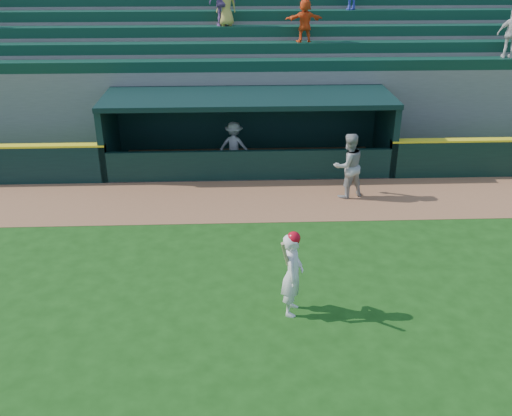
# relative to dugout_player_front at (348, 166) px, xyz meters

# --- Properties ---
(ground) EXTENTS (120.00, 120.00, 0.00)m
(ground) POSITION_rel_dugout_player_front_xyz_m (-2.86, -5.09, -0.98)
(ground) COLOR #164210
(ground) RESTS_ON ground
(warning_track) EXTENTS (40.00, 3.00, 0.01)m
(warning_track) POSITION_rel_dugout_player_front_xyz_m (-2.86, -0.19, -0.98)
(warning_track) COLOR #915C3A
(warning_track) RESTS_ON ground
(dugout_player_front) EXTENTS (1.15, 1.03, 1.97)m
(dugout_player_front) POSITION_rel_dugout_player_front_xyz_m (0.00, 0.00, 0.00)
(dugout_player_front) COLOR #9A9A95
(dugout_player_front) RESTS_ON ground
(dugout_player_inside) EXTENTS (1.15, 0.83, 1.61)m
(dugout_player_inside) POSITION_rel_dugout_player_front_xyz_m (-3.35, 2.48, -0.18)
(dugout_player_inside) COLOR #A7A7A2
(dugout_player_inside) RESTS_ON ground
(dugout) EXTENTS (9.40, 2.80, 2.46)m
(dugout) POSITION_rel_dugout_player_front_xyz_m (-2.86, 2.92, 0.38)
(dugout) COLOR #63635E
(dugout) RESTS_ON ground
(stands) EXTENTS (34.50, 6.25, 7.46)m
(stands) POSITION_rel_dugout_player_front_xyz_m (-2.85, 7.48, 1.42)
(stands) COLOR slate
(stands) RESTS_ON ground
(batter_at_plate) EXTENTS (0.58, 0.84, 1.88)m
(batter_at_plate) POSITION_rel_dugout_player_front_xyz_m (-2.22, -5.80, -0.05)
(batter_at_plate) COLOR silver
(batter_at_plate) RESTS_ON ground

